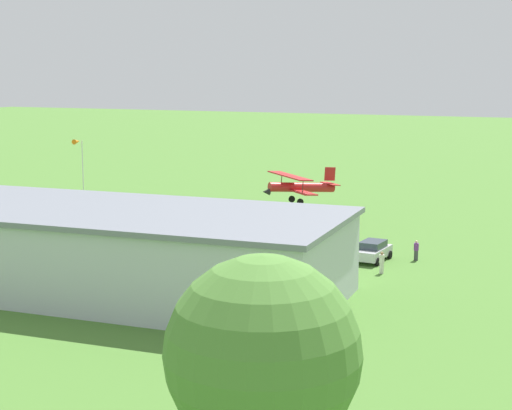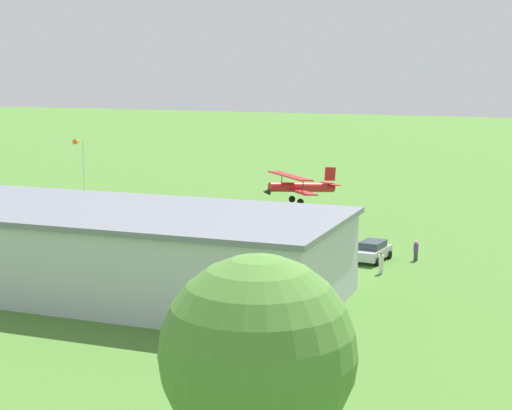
{
  "view_description": "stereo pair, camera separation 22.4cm",
  "coord_description": "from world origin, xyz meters",
  "px_view_note": "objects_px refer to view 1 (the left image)",
  "views": [
    {
      "loc": [
        -35.42,
        72.52,
        14.62
      ],
      "look_at": [
        -6.18,
        7.35,
        2.88
      ],
      "focal_mm": 57.05,
      "sensor_mm": 36.0,
      "label": 1
    },
    {
      "loc": [
        -35.63,
        72.43,
        14.62
      ],
      "look_at": [
        -6.18,
        7.35,
        2.88
      ],
      "focal_mm": 57.05,
      "sensor_mm": 36.0,
      "label": 2
    }
  ],
  "objects_px": {
    "person_crossing_taxiway": "(323,241)",
    "windsock": "(78,146)",
    "biplane": "(299,186)",
    "car_silver": "(373,251)",
    "hangar": "(92,248)",
    "car_green": "(60,224)",
    "person_near_hangar_door": "(382,263)",
    "tree_at_field_edge": "(263,354)",
    "person_walking_on_apron": "(416,250)"
  },
  "relations": [
    {
      "from": "hangar",
      "to": "biplane",
      "type": "relative_size",
      "value": 4.73
    },
    {
      "from": "car_green",
      "to": "tree_at_field_edge",
      "type": "bearing_deg",
      "value": 134.46
    },
    {
      "from": "car_green",
      "to": "person_near_hangar_door",
      "type": "distance_m",
      "value": 31.12
    },
    {
      "from": "car_silver",
      "to": "person_walking_on_apron",
      "type": "relative_size",
      "value": 2.63
    },
    {
      "from": "car_silver",
      "to": "person_walking_on_apron",
      "type": "xyz_separation_m",
      "value": [
        -3.04,
        -1.6,
        -0.04
      ]
    },
    {
      "from": "biplane",
      "to": "person_near_hangar_door",
      "type": "bearing_deg",
      "value": 129.74
    },
    {
      "from": "car_green",
      "to": "person_walking_on_apron",
      "type": "distance_m",
      "value": 32.42
    },
    {
      "from": "person_near_hangar_door",
      "to": "windsock",
      "type": "height_order",
      "value": "windsock"
    },
    {
      "from": "person_walking_on_apron",
      "to": "windsock",
      "type": "height_order",
      "value": "windsock"
    },
    {
      "from": "person_near_hangar_door",
      "to": "hangar",
      "type": "bearing_deg",
      "value": 35.99
    },
    {
      "from": "person_crossing_taxiway",
      "to": "car_green",
      "type": "bearing_deg",
      "value": 6.99
    },
    {
      "from": "car_green",
      "to": "person_near_hangar_door",
      "type": "relative_size",
      "value": 2.78
    },
    {
      "from": "hangar",
      "to": "person_walking_on_apron",
      "type": "xyz_separation_m",
      "value": [
        -18.1,
        -17.38,
        -2.04
      ]
    },
    {
      "from": "person_near_hangar_door",
      "to": "biplane",
      "type": "bearing_deg",
      "value": -50.26
    },
    {
      "from": "car_silver",
      "to": "biplane",
      "type": "bearing_deg",
      "value": -46.56
    },
    {
      "from": "car_silver",
      "to": "tree_at_field_edge",
      "type": "bearing_deg",
      "value": 100.91
    },
    {
      "from": "hangar",
      "to": "windsock",
      "type": "relative_size",
      "value": 5.03
    },
    {
      "from": "hangar",
      "to": "windsock",
      "type": "bearing_deg",
      "value": -52.42
    },
    {
      "from": "windsock",
      "to": "person_crossing_taxiway",
      "type": "bearing_deg",
      "value": 157.75
    },
    {
      "from": "hangar",
      "to": "windsock",
      "type": "height_order",
      "value": "windsock"
    },
    {
      "from": "car_green",
      "to": "windsock",
      "type": "height_order",
      "value": "windsock"
    },
    {
      "from": "person_crossing_taxiway",
      "to": "person_walking_on_apron",
      "type": "bearing_deg",
      "value": 175.96
    },
    {
      "from": "car_silver",
      "to": "person_crossing_taxiway",
      "type": "relative_size",
      "value": 2.72
    },
    {
      "from": "car_green",
      "to": "tree_at_field_edge",
      "type": "distance_m",
      "value": 52.58
    },
    {
      "from": "person_near_hangar_door",
      "to": "tree_at_field_edge",
      "type": "distance_m",
      "value": 35.42
    },
    {
      "from": "person_walking_on_apron",
      "to": "tree_at_field_edge",
      "type": "xyz_separation_m",
      "value": [
        -4.32,
        39.78,
        5.19
      ]
    },
    {
      "from": "person_near_hangar_door",
      "to": "windsock",
      "type": "xyz_separation_m",
      "value": [
        41.59,
        -20.08,
        5.31
      ]
    },
    {
      "from": "car_silver",
      "to": "person_near_hangar_door",
      "type": "relative_size",
      "value": 2.57
    },
    {
      "from": "person_near_hangar_door",
      "to": "windsock",
      "type": "distance_m",
      "value": 46.49
    },
    {
      "from": "person_near_hangar_door",
      "to": "windsock",
      "type": "relative_size",
      "value": 0.23
    },
    {
      "from": "car_green",
      "to": "person_near_hangar_door",
      "type": "xyz_separation_m",
      "value": [
        -31.0,
        2.77,
        -0.02
      ]
    },
    {
      "from": "biplane",
      "to": "car_silver",
      "type": "height_order",
      "value": "biplane"
    },
    {
      "from": "car_silver",
      "to": "person_crossing_taxiway",
      "type": "distance_m",
      "value": 5.34
    },
    {
      "from": "biplane",
      "to": "person_near_hangar_door",
      "type": "xyz_separation_m",
      "value": [
        -12.23,
        14.71,
        -3.08
      ]
    },
    {
      "from": "car_silver",
      "to": "car_green",
      "type": "distance_m",
      "value": 29.3
    },
    {
      "from": "person_crossing_taxiway",
      "to": "windsock",
      "type": "relative_size",
      "value": 0.22
    },
    {
      "from": "car_green",
      "to": "tree_at_field_edge",
      "type": "xyz_separation_m",
      "value": [
        -36.65,
        37.35,
        5.15
      ]
    },
    {
      "from": "car_green",
      "to": "person_crossing_taxiway",
      "type": "height_order",
      "value": "car_green"
    },
    {
      "from": "person_walking_on_apron",
      "to": "windsock",
      "type": "distance_m",
      "value": 45.74
    },
    {
      "from": "biplane",
      "to": "tree_at_field_edge",
      "type": "relative_size",
      "value": 0.82
    },
    {
      "from": "person_crossing_taxiway",
      "to": "biplane",
      "type": "bearing_deg",
      "value": -57.8
    },
    {
      "from": "car_silver",
      "to": "person_crossing_taxiway",
      "type": "bearing_deg",
      "value": -23.88
    },
    {
      "from": "person_walking_on_apron",
      "to": "person_crossing_taxiway",
      "type": "height_order",
      "value": "person_walking_on_apron"
    },
    {
      "from": "tree_at_field_edge",
      "to": "person_near_hangar_door",
      "type": "bearing_deg",
      "value": -80.72
    },
    {
      "from": "car_green",
      "to": "biplane",
      "type": "bearing_deg",
      "value": -147.54
    },
    {
      "from": "person_crossing_taxiway",
      "to": "tree_at_field_edge",
      "type": "relative_size",
      "value": 0.17
    },
    {
      "from": "person_walking_on_apron",
      "to": "biplane",
      "type": "bearing_deg",
      "value": -35.04
    },
    {
      "from": "biplane",
      "to": "windsock",
      "type": "xyz_separation_m",
      "value": [
        29.36,
        -5.37,
        2.22
      ]
    },
    {
      "from": "biplane",
      "to": "car_green",
      "type": "relative_size",
      "value": 1.64
    },
    {
      "from": "tree_at_field_edge",
      "to": "windsock",
      "type": "height_order",
      "value": "tree_at_field_edge"
    }
  ]
}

